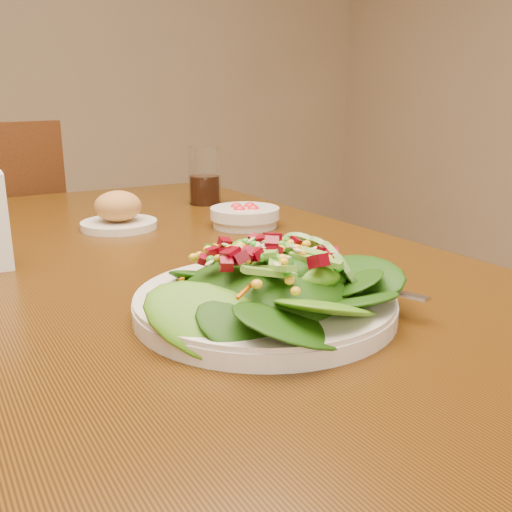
% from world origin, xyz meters
% --- Properties ---
extents(dining_table, '(0.90, 1.40, 0.75)m').
position_xyz_m(dining_table, '(0.00, 0.00, 0.65)').
color(dining_table, '#4D2C09').
rests_on(dining_table, ground_plane).
extents(salad_plate, '(0.31, 0.31, 0.09)m').
position_xyz_m(salad_plate, '(0.05, -0.33, 0.78)').
color(salad_plate, silver).
rests_on(salad_plate, dining_table).
extents(bread_plate, '(0.15, 0.15, 0.07)m').
position_xyz_m(bread_plate, '(0.03, 0.21, 0.78)').
color(bread_plate, silver).
rests_on(bread_plate, dining_table).
extents(tomato_bowl, '(0.14, 0.14, 0.05)m').
position_xyz_m(tomato_bowl, '(0.25, 0.09, 0.77)').
color(tomato_bowl, silver).
rests_on(tomato_bowl, dining_table).
extents(drinking_glass, '(0.08, 0.08, 0.14)m').
position_xyz_m(drinking_glass, '(0.29, 0.36, 0.81)').
color(drinking_glass, silver).
rests_on(drinking_glass, dining_table).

